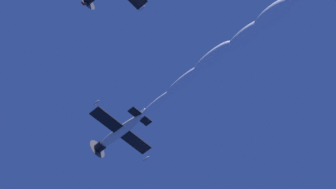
% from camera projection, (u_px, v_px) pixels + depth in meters
% --- Properties ---
extents(airplane_lead, '(9.55, 8.64, 3.09)m').
position_uv_depth(airplane_lead, '(119.00, 133.00, 79.52)').
color(airplane_lead, silver).
extents(smoke_trail_lead, '(4.44, 28.03, 2.44)m').
position_uv_depth(smoke_trail_lead, '(257.00, 25.00, 72.44)').
color(smoke_trail_lead, white).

